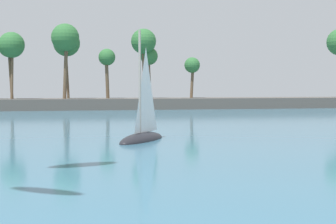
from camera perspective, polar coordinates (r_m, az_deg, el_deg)
name	(u,v)px	position (r m, az deg, el deg)	size (l,w,h in m)	color
sea	(91,116)	(64.80, -8.76, -0.43)	(220.00, 110.49, 0.06)	#386B84
palm_headland	(80,83)	(79.89, -10.01, 3.26)	(109.79, 6.07, 13.53)	#514C47
sailboat_near_shore	(143,130)	(36.16, -2.91, -2.04)	(4.72, 5.79, 8.43)	black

